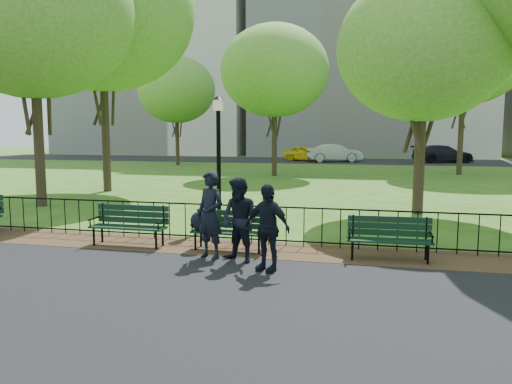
% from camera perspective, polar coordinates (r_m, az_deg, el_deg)
% --- Properties ---
extents(ground, '(120.00, 120.00, 0.00)m').
position_cam_1_polar(ground, '(9.63, -4.61, -8.48)').
color(ground, '#326119').
extents(asphalt_path, '(60.00, 9.20, 0.01)m').
position_cam_1_polar(asphalt_path, '(6.65, -14.10, -15.82)').
color(asphalt_path, black).
rests_on(asphalt_path, ground).
extents(dirt_strip, '(60.00, 1.60, 0.01)m').
position_cam_1_polar(dirt_strip, '(11.01, -2.17, -6.41)').
color(dirt_strip, '#3E2719').
rests_on(dirt_strip, ground).
extents(far_street, '(70.00, 9.00, 0.01)m').
position_cam_1_polar(far_street, '(43.99, 9.73, 3.52)').
color(far_street, black).
rests_on(far_street, ground).
extents(iron_fence, '(24.06, 0.06, 1.00)m').
position_cam_1_polar(iron_fence, '(11.39, -1.50, -3.47)').
color(iron_fence, black).
rests_on(iron_fence, ground).
extents(apartment_west, '(22.00, 15.00, 26.00)m').
position_cam_1_polar(apartment_west, '(62.91, -10.44, 16.39)').
color(apartment_west, silver).
rests_on(apartment_west, ground).
extents(apartment_mid, '(24.00, 15.00, 30.00)m').
position_cam_1_polar(apartment_mid, '(58.17, 13.04, 19.12)').
color(apartment_mid, silver).
rests_on(apartment_mid, ground).
extents(park_bench_main, '(1.67, 0.55, 0.93)m').
position_cam_1_polar(park_bench_main, '(10.79, -4.56, -3.65)').
color(park_bench_main, black).
rests_on(park_bench_main, ground).
extents(park_bench_left_a, '(1.74, 0.54, 0.98)m').
position_cam_1_polar(park_bench_left_a, '(11.56, -14.20, -3.21)').
color(park_bench_left_a, black).
rests_on(park_bench_left_a, ground).
extents(park_bench_right_a, '(1.66, 0.56, 0.93)m').
position_cam_1_polar(park_bench_right_a, '(10.30, 15.00, -4.62)').
color(park_bench_right_a, black).
rests_on(park_bench_right_a, ground).
extents(lamppost, '(0.32, 0.32, 3.51)m').
position_cam_1_polar(lamppost, '(13.58, -4.30, 4.21)').
color(lamppost, black).
rests_on(lamppost, ground).
extents(tree_near_w, '(6.70, 6.70, 9.33)m').
position_cam_1_polar(tree_near_w, '(18.96, -24.23, 18.28)').
color(tree_near_w, '#2D2116').
rests_on(tree_near_w, ground).
extents(tree_near_e, '(5.23, 5.23, 7.29)m').
position_cam_1_polar(tree_near_e, '(16.40, 18.62, 15.35)').
color(tree_near_e, '#2D2116').
rests_on(tree_near_e, ground).
extents(tree_mid_w, '(7.73, 7.73, 10.78)m').
position_cam_1_polar(tree_mid_w, '(22.77, -17.28, 19.14)').
color(tree_mid_w, '#2D2116').
rests_on(tree_mid_w, ground).
extents(tree_far_c, '(6.17, 6.17, 8.60)m').
position_cam_1_polar(tree_far_c, '(29.11, 2.15, 13.67)').
color(tree_far_c, '#2D2116').
rests_on(tree_far_c, ground).
extents(tree_far_e, '(7.47, 7.47, 10.41)m').
position_cam_1_polar(tree_far_e, '(32.21, 22.77, 14.76)').
color(tree_far_e, '#2D2116').
rests_on(tree_far_e, ground).
extents(tree_far_w, '(5.86, 5.86, 8.16)m').
position_cam_1_polar(tree_far_w, '(38.84, -9.09, 11.45)').
color(tree_far_w, '#2D2116').
rests_on(tree_far_w, ground).
extents(person_left, '(0.76, 0.65, 1.76)m').
position_cam_1_polar(person_left, '(10.04, -5.25, -2.63)').
color(person_left, black).
rests_on(person_left, asphalt_path).
extents(person_mid, '(0.91, 0.72, 1.66)m').
position_cam_1_polar(person_mid, '(9.72, -1.88, -3.23)').
color(person_mid, black).
rests_on(person_mid, asphalt_path).
extents(person_right, '(1.02, 0.70, 1.60)m').
position_cam_1_polar(person_right, '(9.12, 1.27, -4.08)').
color(person_right, black).
rests_on(person_right, asphalt_path).
extents(taxi, '(4.21, 2.88, 1.33)m').
position_cam_1_polar(taxi, '(43.47, 5.65, 4.43)').
color(taxi, yellow).
rests_on(taxi, far_street).
extents(sedan_silver, '(4.82, 2.91, 1.50)m').
position_cam_1_polar(sedan_silver, '(42.38, 8.94, 4.43)').
color(sedan_silver, '#A7A9AF').
rests_on(sedan_silver, far_street).
extents(sedan_dark, '(5.30, 3.48, 1.43)m').
position_cam_1_polar(sedan_dark, '(43.86, 20.59, 4.11)').
color(sedan_dark, black).
rests_on(sedan_dark, far_street).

